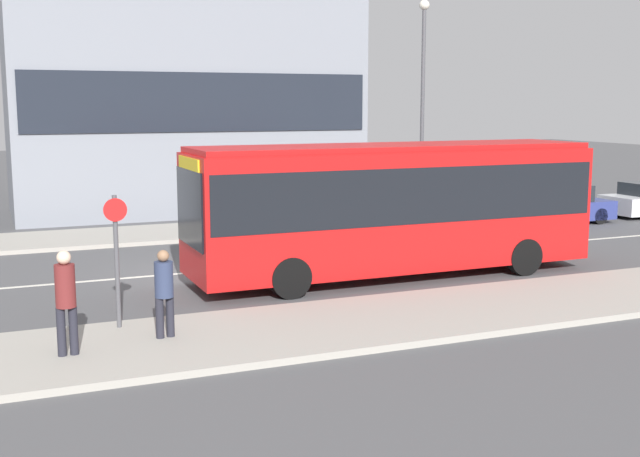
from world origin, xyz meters
The scene contains 11 objects.
ground_plane centered at (0.00, 0.00, 0.00)m, with size 120.00×120.00×0.00m, color #4F4F51.
sidewalk_near centered at (0.00, -6.25, 0.07)m, with size 44.00×3.50×0.13m.
sidewalk_far centered at (0.00, 6.25, 0.07)m, with size 44.00×3.50×0.13m.
lane_centerline centered at (0.00, 0.00, 0.00)m, with size 41.80×0.16×0.01m.
apartment_block_left_tower centered at (2.84, 12.47, 8.04)m, with size 13.73×6.01×16.09m.
city_bus centered at (4.53, -2.44, 1.94)m, with size 10.43×2.62×3.37m.
parked_car_0 centered at (14.55, 3.34, 0.66)m, with size 3.92×1.73×1.43m.
pedestrian_near_stop centered at (-3.79, -6.39, 1.17)m, with size 0.35×0.34×1.82m.
pedestrian_down_pavement centered at (-2.04, -5.98, 1.05)m, with size 0.35×0.34×1.63m.
bus_stop_sign centered at (-2.71, -4.98, 1.63)m, with size 0.44×0.12×2.55m.
street_lamp centered at (9.70, 5.06, 4.84)m, with size 0.36×0.36×7.85m.
Camera 1 is at (-4.96, -20.22, 4.39)m, focal length 45.00 mm.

